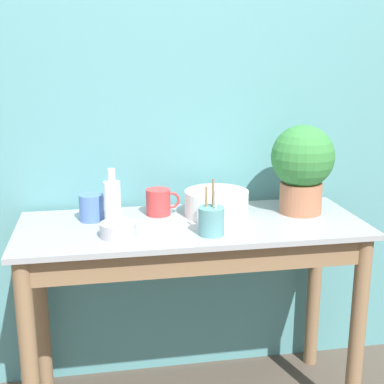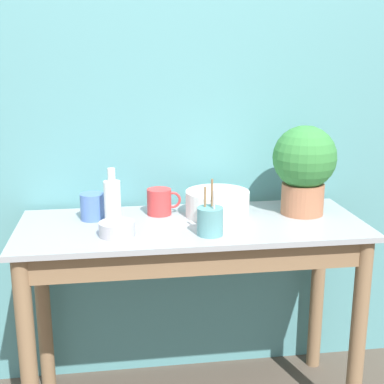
% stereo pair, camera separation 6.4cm
% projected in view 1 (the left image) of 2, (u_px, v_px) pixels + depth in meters
% --- Properties ---
extents(wall_back, '(6.00, 0.05, 2.40)m').
position_uv_depth(wall_back, '(179.00, 103.00, 2.19)').
color(wall_back, teal).
rests_on(wall_back, ground_plane).
extents(counter_table, '(1.29, 0.51, 0.78)m').
position_uv_depth(counter_table, '(193.00, 268.00, 2.03)').
color(counter_table, '#846647').
rests_on(counter_table, ground_plane).
extents(potted_plant, '(0.25, 0.25, 0.35)m').
position_uv_depth(potted_plant, '(302.00, 164.00, 2.09)').
color(potted_plant, '#A36647').
rests_on(potted_plant, counter_table).
extents(bowl_wash_large, '(0.25, 0.25, 0.10)m').
position_uv_depth(bowl_wash_large, '(217.00, 203.00, 2.09)').
color(bowl_wash_large, silver).
rests_on(bowl_wash_large, counter_table).
extents(bottle_tall, '(0.06, 0.06, 0.22)m').
position_uv_depth(bottle_tall, '(112.00, 203.00, 1.94)').
color(bottle_tall, white).
rests_on(bottle_tall, counter_table).
extents(mug_blue, '(0.13, 0.09, 0.10)m').
position_uv_depth(mug_blue, '(92.00, 207.00, 2.02)').
color(mug_blue, '#4C70B7').
rests_on(mug_blue, counter_table).
extents(mug_red, '(0.13, 0.10, 0.10)m').
position_uv_depth(mug_red, '(159.00, 202.00, 2.09)').
color(mug_red, '#C63838').
rests_on(mug_red, counter_table).
extents(bowl_small_steel, '(0.13, 0.13, 0.05)m').
position_uv_depth(bowl_small_steel, '(118.00, 230.00, 1.85)').
color(bowl_small_steel, '#A8A8B2').
rests_on(bowl_small_steel, counter_table).
extents(utensil_cup, '(0.09, 0.09, 0.20)m').
position_uv_depth(utensil_cup, '(211.00, 221.00, 1.86)').
color(utensil_cup, '#569399').
rests_on(utensil_cup, counter_table).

